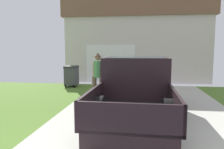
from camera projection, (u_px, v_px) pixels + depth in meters
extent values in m
cube|color=#B4B4A6|center=(146.00, 109.00, 7.06)|extent=(5.20, 9.00, 0.06)
cube|color=black|center=(135.00, 107.00, 6.36)|extent=(1.83, 5.45, 0.42)
cube|color=black|center=(136.00, 77.00, 6.86)|extent=(1.93, 2.10, 1.23)
cube|color=#1E2833|center=(137.00, 65.00, 6.82)|extent=(1.70, 1.93, 0.52)
cube|color=black|center=(138.00, 80.00, 8.44)|extent=(1.91, 1.10, 0.59)
cube|color=black|center=(132.00, 115.00, 4.80)|extent=(1.93, 2.31, 0.06)
cube|color=black|center=(92.00, 102.00, 4.90)|extent=(0.10, 2.28, 0.57)
cube|color=black|center=(175.00, 105.00, 4.63)|extent=(0.10, 2.28, 0.57)
cube|color=black|center=(129.00, 120.00, 3.68)|extent=(1.90, 0.09, 0.57)
cube|color=black|center=(108.00, 66.00, 7.70)|extent=(0.10, 0.18, 0.20)
cylinder|color=black|center=(117.00, 88.00, 8.44)|extent=(0.27, 0.80, 0.80)
cylinder|color=#9E9EA3|center=(117.00, 88.00, 8.44)|extent=(0.29, 0.44, 0.44)
cylinder|color=black|center=(159.00, 89.00, 8.20)|extent=(0.27, 0.80, 0.80)
cylinder|color=#9E9EA3|center=(159.00, 89.00, 8.20)|extent=(0.29, 0.44, 0.44)
cylinder|color=black|center=(98.00, 112.00, 5.15)|extent=(0.27, 0.80, 0.80)
cylinder|color=#9E9EA3|center=(98.00, 112.00, 5.15)|extent=(0.29, 0.44, 0.44)
cylinder|color=black|center=(169.00, 116.00, 4.90)|extent=(0.27, 0.80, 0.80)
cylinder|color=#9E9EA3|center=(169.00, 116.00, 4.90)|extent=(0.29, 0.44, 0.44)
cylinder|color=brown|center=(94.00, 89.00, 7.97)|extent=(0.17, 0.17, 0.92)
cylinder|color=brown|center=(102.00, 89.00, 7.80)|extent=(0.17, 0.17, 0.92)
cylinder|color=#4C9356|center=(98.00, 69.00, 7.80)|extent=(0.28, 0.28, 0.59)
cylinder|color=tan|center=(94.00, 70.00, 7.89)|extent=(0.09, 0.09, 0.59)
cylinder|color=tan|center=(102.00, 70.00, 7.72)|extent=(0.09, 0.09, 0.59)
sphere|color=tan|center=(98.00, 57.00, 7.76)|extent=(0.21, 0.21, 0.21)
cylinder|color=brown|center=(98.00, 56.00, 7.75)|extent=(0.43, 0.43, 0.01)
cone|color=brown|center=(98.00, 54.00, 7.74)|extent=(0.22, 0.22, 0.12)
cube|color=#B24C56|center=(102.00, 99.00, 7.70)|extent=(0.29, 0.16, 0.26)
torus|color=#B24C56|center=(102.00, 94.00, 7.68)|extent=(0.27, 0.02, 0.27)
cube|color=beige|center=(137.00, 50.00, 15.40)|extent=(8.26, 6.73, 3.73)
cube|color=brown|center=(138.00, 16.00, 15.12)|extent=(8.59, 7.00, 1.01)
cube|color=white|center=(110.00, 64.00, 12.34)|extent=(2.77, 0.06, 2.16)
cube|color=#424247|center=(72.00, 76.00, 11.04)|extent=(0.58, 0.68, 0.87)
cube|color=#2E2E31|center=(71.00, 67.00, 10.99)|extent=(0.60, 0.71, 0.10)
cylinder|color=black|center=(66.00, 86.00, 10.85)|extent=(0.05, 0.18, 0.18)
cylinder|color=black|center=(74.00, 86.00, 10.79)|extent=(0.05, 0.18, 0.18)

